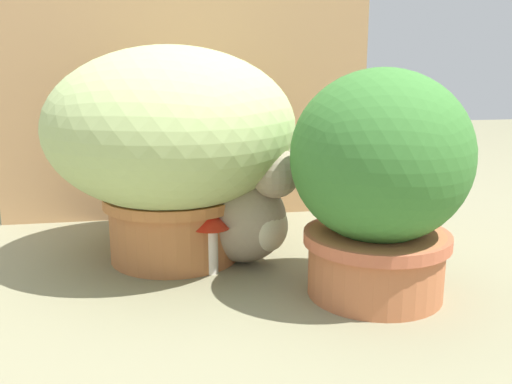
# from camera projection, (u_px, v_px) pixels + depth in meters

# --- Properties ---
(ground_plane) EXTENTS (6.00, 6.00, 0.00)m
(ground_plane) POSITION_uv_depth(u_px,v_px,m) (194.00, 276.00, 1.25)
(ground_plane) COLOR gray
(cardboard_backdrop) EXTENTS (1.09, 0.03, 0.80)m
(cardboard_backdrop) POSITION_uv_depth(u_px,v_px,m) (186.00, 83.00, 1.64)
(cardboard_backdrop) COLOR tan
(cardboard_backdrop) RESTS_ON ground
(grass_planter) EXTENTS (0.57, 0.57, 0.50)m
(grass_planter) POSITION_uv_depth(u_px,v_px,m) (172.00, 140.00, 1.30)
(grass_planter) COLOR #B66E3D
(grass_planter) RESTS_ON ground
(leafy_planter) EXTENTS (0.35, 0.35, 0.45)m
(leafy_planter) POSITION_uv_depth(u_px,v_px,m) (380.00, 179.00, 1.10)
(leafy_planter) COLOR #BB6A41
(leafy_planter) RESTS_ON ground
(cat) EXTENTS (0.30, 0.36, 0.32)m
(cat) POSITION_uv_depth(u_px,v_px,m) (243.00, 212.00, 1.31)
(cat) COLOR gray
(cat) RESTS_ON ground
(mushroom_ornament_red) EXTENTS (0.09, 0.09, 0.14)m
(mushroom_ornament_red) POSITION_uv_depth(u_px,v_px,m) (211.00, 228.00, 1.24)
(mushroom_ornament_red) COLOR silver
(mushroom_ornament_red) RESTS_ON ground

